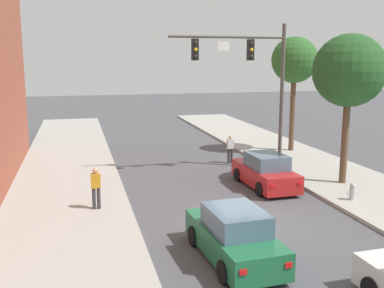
# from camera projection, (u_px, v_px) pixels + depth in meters

# --- Properties ---
(ground_plane) EXTENTS (120.00, 120.00, 0.00)m
(ground_plane) POSITION_uv_depth(u_px,v_px,m) (249.00, 223.00, 16.47)
(ground_plane) COLOR #4C4C51
(sidewalk_left) EXTENTS (5.00, 60.00, 0.15)m
(sidewalk_left) POSITION_uv_depth(u_px,v_px,m) (64.00, 238.00, 14.87)
(sidewalk_left) COLOR #A8A59E
(sidewalk_left) RESTS_ON ground
(traffic_signal_mast) EXTENTS (6.17, 0.38, 7.50)m
(traffic_signal_mast) POSITION_uv_depth(u_px,v_px,m) (252.00, 70.00, 23.04)
(traffic_signal_mast) COLOR #514C47
(traffic_signal_mast) RESTS_ON sidewalk_right
(car_lead_red) EXTENTS (1.92, 4.28, 1.60)m
(car_lead_red) POSITION_uv_depth(u_px,v_px,m) (265.00, 172.00, 20.87)
(car_lead_red) COLOR #B21E1E
(car_lead_red) RESTS_ON ground
(car_following_green) EXTENTS (2.02, 4.33, 1.60)m
(car_following_green) POSITION_uv_depth(u_px,v_px,m) (234.00, 237.00, 13.32)
(car_following_green) COLOR #1E663D
(car_following_green) RESTS_ON ground
(pedestrian_sidewalk_left_walker) EXTENTS (0.36, 0.22, 1.64)m
(pedestrian_sidewalk_left_walker) POSITION_uv_depth(u_px,v_px,m) (96.00, 186.00, 17.37)
(pedestrian_sidewalk_left_walker) COLOR #333338
(pedestrian_sidewalk_left_walker) RESTS_ON sidewalk_left
(pedestrian_crossing_road) EXTENTS (0.36, 0.22, 1.64)m
(pedestrian_crossing_road) POSITION_uv_depth(u_px,v_px,m) (230.00, 148.00, 25.60)
(pedestrian_crossing_road) COLOR #333338
(pedestrian_crossing_road) RESTS_ON ground
(fire_hydrant) EXTENTS (0.48, 0.24, 0.72)m
(fire_hydrant) POSITION_uv_depth(u_px,v_px,m) (352.00, 191.00, 18.57)
(fire_hydrant) COLOR #B2B2B7
(fire_hydrant) RESTS_ON sidewalk_right
(street_tree_nearest) EXTENTS (3.29, 3.29, 6.86)m
(street_tree_nearest) POSITION_uv_depth(u_px,v_px,m) (349.00, 71.00, 20.28)
(street_tree_nearest) COLOR brown
(street_tree_nearest) RESTS_ON sidewalk_right
(street_tree_second) EXTENTS (2.84, 2.84, 7.08)m
(street_tree_second) POSITION_uv_depth(u_px,v_px,m) (294.00, 61.00, 27.65)
(street_tree_second) COLOR brown
(street_tree_second) RESTS_ON sidewalk_right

